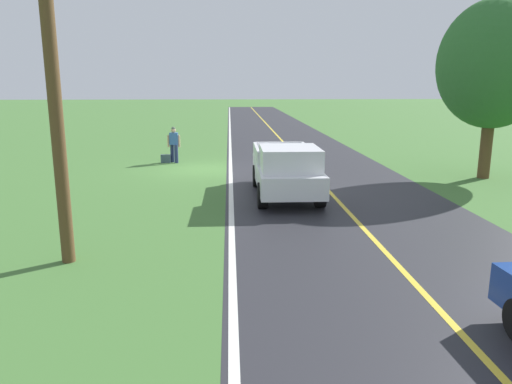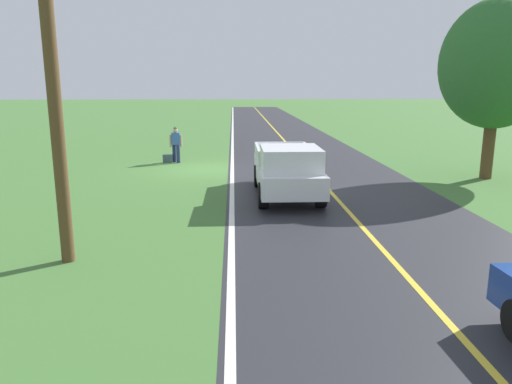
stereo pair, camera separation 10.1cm
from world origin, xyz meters
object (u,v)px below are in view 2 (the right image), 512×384
Objects in this scene: hitchhiker_walking at (176,142)px; tree_far_side_near at (497,64)px; suitcase_carried at (168,159)px; pickup_truck_passing at (287,169)px; utility_pole_roadside at (50,54)px.

hitchhiker_walking is 0.25× the size of tree_far_side_near.
pickup_truck_passing is at bearing 33.55° from suitcase_carried.
utility_pole_roadside is (0.40, 13.51, 4.16)m from suitcase_carried.
pickup_truck_passing reaches higher than suitcase_carried.
suitcase_carried is at bearing -18.92° from tree_far_side_near.
utility_pole_roadside is at bearing -1.56° from suitcase_carried.
suitcase_carried is at bearing -91.69° from utility_pole_roadside.
pickup_truck_passing is at bearing 120.91° from hitchhiker_walking.
pickup_truck_passing is 9.67m from tree_far_side_near.
hitchhiker_walking is 3.80× the size of suitcase_carried.
tree_far_side_near is at bearing -160.50° from pickup_truck_passing.
suitcase_carried is 14.14m from utility_pole_roadside.
pickup_truck_passing is 8.69m from utility_pole_roadside.
pickup_truck_passing reaches higher than hitchhiker_walking.
tree_far_side_near is 0.81× the size of utility_pole_roadside.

